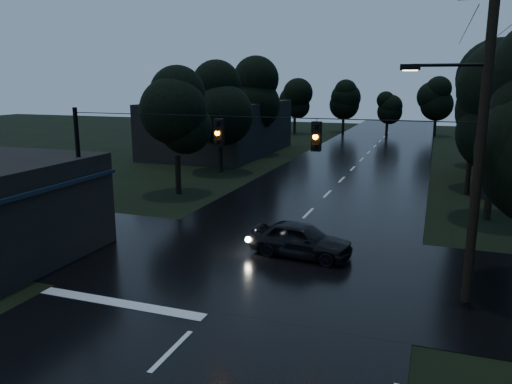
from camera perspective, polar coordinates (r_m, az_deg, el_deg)
The scene contains 14 objects.
main_road at distance 36.75m, azimuth 9.77°, elevation 1.37°, with size 12.00×120.00×0.02m, color black.
cross_street at distance 19.89m, azimuth 0.36°, elevation -8.13°, with size 60.00×9.00×0.02m, color black.
building_far_left at distance 50.02m, azimuth -4.09°, elevation 7.36°, with size 10.00×16.00×5.00m, color black.
utility_pole_main at distance 16.68m, azimuth 24.01°, elevation 5.39°, with size 3.50×0.30×10.00m.
utility_pole_far at distance 33.75m, azimuth 23.47°, elevation 6.19°, with size 2.00×0.30×7.50m.
anchor_pole_left at distance 21.85m, azimuth -19.44°, elevation 1.22°, with size 0.18×0.18×6.00m, color black.
span_signals at distance 17.56m, azimuth 1.00°, elevation 6.73°, with size 15.00×0.37×1.12m.
tree_left_a at distance 31.50m, azimuth -9.15°, elevation 9.17°, with size 3.92×3.92×8.26m.
tree_left_b at distance 38.92m, azimuth -4.19°, elevation 10.47°, with size 4.20×4.20×8.85m.
tree_left_c at distance 48.41m, azimuth 0.04°, elevation 11.36°, with size 4.48×4.48×9.44m.
tree_right_a at distance 27.72m, azimuth 25.92°, elevation 8.42°, with size 4.20×4.20×8.85m.
tree_right_b at distance 35.72m, azimuth 25.69°, elevation 9.70°, with size 4.48×4.48×9.44m.
tree_right_c at distance 45.72m, azimuth 25.32°, elevation 10.58°, with size 4.76×4.76×10.03m.
car at distance 20.50m, azimuth 5.14°, elevation -5.42°, with size 1.69×4.20×1.43m, color black.
Camera 1 is at (6.20, -5.54, 7.03)m, focal length 35.00 mm.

